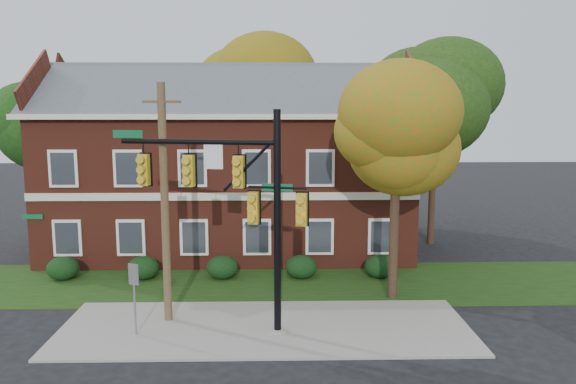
{
  "coord_description": "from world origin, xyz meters",
  "views": [
    {
      "loc": [
        0.37,
        -17.38,
        7.52
      ],
      "look_at": [
        0.82,
        3.0,
        4.45
      ],
      "focal_mm": 35.0,
      "sensor_mm": 36.0,
      "label": 1
    }
  ],
  "objects_px": {
    "apartment_building": "(230,156)",
    "tree_left_rear": "(31,125)",
    "hedge_far_left": "(63,268)",
    "hedge_right": "(301,267)",
    "tree_far_rear": "(260,87)",
    "hedge_far_right": "(380,266)",
    "tree_near_right": "(404,130)",
    "sign_post": "(134,288)",
    "traffic_signal": "(237,196)",
    "hedge_center": "(222,267)",
    "hedge_left": "(143,268)",
    "utility_pole": "(165,204)",
    "tree_right_rear": "(443,96)"
  },
  "relations": [
    {
      "from": "hedge_center",
      "to": "tree_far_rear",
      "type": "distance_m",
      "value": 15.57
    },
    {
      "from": "hedge_right",
      "to": "hedge_center",
      "type": "bearing_deg",
      "value": 180.0
    },
    {
      "from": "tree_far_rear",
      "to": "traffic_signal",
      "type": "height_order",
      "value": "tree_far_rear"
    },
    {
      "from": "apartment_building",
      "to": "sign_post",
      "type": "height_order",
      "value": "apartment_building"
    },
    {
      "from": "tree_left_rear",
      "to": "tree_right_rear",
      "type": "xyz_separation_m",
      "value": [
        21.05,
        1.97,
        1.44
      ]
    },
    {
      "from": "apartment_building",
      "to": "hedge_far_left",
      "type": "xyz_separation_m",
      "value": [
        -7.0,
        -5.25,
        -4.46
      ]
    },
    {
      "from": "tree_far_rear",
      "to": "hedge_right",
      "type": "bearing_deg",
      "value": -80.64
    },
    {
      "from": "hedge_far_left",
      "to": "hedge_right",
      "type": "height_order",
      "value": "same"
    },
    {
      "from": "hedge_center",
      "to": "tree_left_rear",
      "type": "bearing_deg",
      "value": 156.96
    },
    {
      "from": "apartment_building",
      "to": "tree_far_rear",
      "type": "relative_size",
      "value": 1.63
    },
    {
      "from": "apartment_building",
      "to": "traffic_signal",
      "type": "height_order",
      "value": "apartment_building"
    },
    {
      "from": "apartment_building",
      "to": "hedge_right",
      "type": "xyz_separation_m",
      "value": [
        3.5,
        -5.25,
        -4.46
      ]
    },
    {
      "from": "hedge_left",
      "to": "traffic_signal",
      "type": "bearing_deg",
      "value": -51.97
    },
    {
      "from": "utility_pole",
      "to": "sign_post",
      "type": "relative_size",
      "value": 3.35
    },
    {
      "from": "traffic_signal",
      "to": "sign_post",
      "type": "height_order",
      "value": "traffic_signal"
    },
    {
      "from": "tree_left_rear",
      "to": "utility_pole",
      "type": "bearing_deg",
      "value": -47.75
    },
    {
      "from": "tree_near_right",
      "to": "traffic_signal",
      "type": "distance_m",
      "value": 7.13
    },
    {
      "from": "hedge_center",
      "to": "hedge_right",
      "type": "xyz_separation_m",
      "value": [
        3.5,
        0.0,
        0.0
      ]
    },
    {
      "from": "hedge_center",
      "to": "tree_right_rear",
      "type": "bearing_deg",
      "value": 28.37
    },
    {
      "from": "apartment_building",
      "to": "hedge_far_right",
      "type": "bearing_deg",
      "value": -36.89
    },
    {
      "from": "apartment_building",
      "to": "tree_far_rear",
      "type": "distance_m",
      "value": 8.84
    },
    {
      "from": "hedge_center",
      "to": "hedge_right",
      "type": "bearing_deg",
      "value": 0.0
    },
    {
      "from": "hedge_right",
      "to": "tree_near_right",
      "type": "distance_m",
      "value": 7.72
    },
    {
      "from": "hedge_far_right",
      "to": "tree_near_right",
      "type": "xyz_separation_m",
      "value": [
        0.22,
        -2.83,
        6.14
      ]
    },
    {
      "from": "hedge_right",
      "to": "tree_right_rear",
      "type": "relative_size",
      "value": 0.13
    },
    {
      "from": "hedge_left",
      "to": "traffic_signal",
      "type": "height_order",
      "value": "traffic_signal"
    },
    {
      "from": "tree_left_rear",
      "to": "traffic_signal",
      "type": "bearing_deg",
      "value": -42.78
    },
    {
      "from": "traffic_signal",
      "to": "utility_pole",
      "type": "distance_m",
      "value": 2.75
    },
    {
      "from": "hedge_far_left",
      "to": "tree_left_rear",
      "type": "relative_size",
      "value": 0.16
    },
    {
      "from": "tree_right_rear",
      "to": "utility_pole",
      "type": "distance_m",
      "value": 17.35
    },
    {
      "from": "hedge_left",
      "to": "traffic_signal",
      "type": "xyz_separation_m",
      "value": [
        4.61,
        -5.89,
        4.11
      ]
    },
    {
      "from": "hedge_center",
      "to": "tree_far_rear",
      "type": "bearing_deg",
      "value": 84.15
    },
    {
      "from": "hedge_far_left",
      "to": "hedge_right",
      "type": "relative_size",
      "value": 1.0
    },
    {
      "from": "tree_near_right",
      "to": "sign_post",
      "type": "distance_m",
      "value": 11.27
    },
    {
      "from": "hedge_right",
      "to": "sign_post",
      "type": "bearing_deg",
      "value": -132.37
    },
    {
      "from": "hedge_right",
      "to": "tree_far_rear",
      "type": "height_order",
      "value": "tree_far_rear"
    },
    {
      "from": "tree_near_right",
      "to": "tree_left_rear",
      "type": "xyz_separation_m",
      "value": [
        -16.95,
        6.97,
        0.01
      ]
    },
    {
      "from": "tree_right_rear",
      "to": "tree_left_rear",
      "type": "bearing_deg",
      "value": -174.64
    },
    {
      "from": "utility_pole",
      "to": "apartment_building",
      "type": "bearing_deg",
      "value": 87.22
    },
    {
      "from": "hedge_far_left",
      "to": "tree_near_right",
      "type": "relative_size",
      "value": 0.16
    },
    {
      "from": "hedge_far_left",
      "to": "hedge_left",
      "type": "relative_size",
      "value": 1.0
    },
    {
      "from": "apartment_building",
      "to": "tree_left_rear",
      "type": "distance_m",
      "value": 9.94
    },
    {
      "from": "utility_pole",
      "to": "tree_near_right",
      "type": "bearing_deg",
      "value": 19.16
    },
    {
      "from": "hedge_left",
      "to": "tree_near_right",
      "type": "bearing_deg",
      "value": -14.81
    },
    {
      "from": "hedge_far_right",
      "to": "tree_far_rear",
      "type": "height_order",
      "value": "tree_far_rear"
    },
    {
      "from": "sign_post",
      "to": "tree_near_right",
      "type": "bearing_deg",
      "value": 40.9
    },
    {
      "from": "hedge_left",
      "to": "tree_right_rear",
      "type": "height_order",
      "value": "tree_right_rear"
    },
    {
      "from": "tree_near_right",
      "to": "traffic_signal",
      "type": "height_order",
      "value": "tree_near_right"
    },
    {
      "from": "hedge_far_left",
      "to": "sign_post",
      "type": "distance_m",
      "value": 7.98
    },
    {
      "from": "apartment_building",
      "to": "sign_post",
      "type": "xyz_separation_m",
      "value": [
        -2.27,
        -11.58,
        -3.29
      ]
    }
  ]
}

